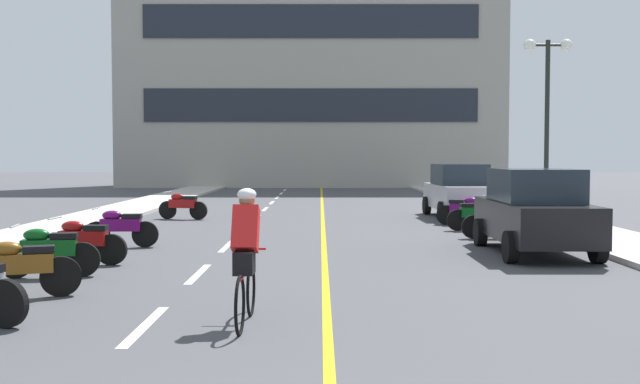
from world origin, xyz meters
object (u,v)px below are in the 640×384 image
at_px(motorcycle_7, 479,214).
at_px(parked_car_near, 537,211).
at_px(cyclist_rider, 248,253).
at_px(motorcycle_4, 85,240).
at_px(motorcycle_8, 467,210).
at_px(motorcycle_2, 22,267).
at_px(motorcycle_3, 51,250).
at_px(parked_car_mid, 461,191).
at_px(street_lamp_mid, 550,89).
at_px(motorcycle_6, 497,220).
at_px(motorcycle_9, 185,205).
at_px(motorcycle_5, 122,227).

bearing_deg(motorcycle_7, parked_car_near, -87.92).
height_order(motorcycle_7, cyclist_rider, cyclist_rider).
distance_m(motorcycle_4, motorcycle_8, 12.05).
bearing_deg(cyclist_rider, motorcycle_2, 154.81).
bearing_deg(motorcycle_3, motorcycle_8, 46.59).
height_order(parked_car_near, parked_car_mid, same).
height_order(street_lamp_mid, parked_car_mid, street_lamp_mid).
relative_size(parked_car_near, cyclist_rider, 2.38).
height_order(motorcycle_6, cyclist_rider, cyclist_rider).
relative_size(motorcycle_4, motorcycle_9, 1.02).
relative_size(motorcycle_6, motorcycle_8, 1.02).
distance_m(motorcycle_9, cyclist_rider, 15.64).
bearing_deg(parked_car_mid, parked_car_near, -90.85).
bearing_deg(motorcycle_8, cyclist_rider, -112.07).
xyz_separation_m(street_lamp_mid, motorcycle_2, (-11.25, -11.62, -3.62)).
distance_m(motorcycle_5, motorcycle_7, 9.75).
height_order(motorcycle_5, motorcycle_8, same).
bearing_deg(street_lamp_mid, motorcycle_2, -134.08).
xyz_separation_m(parked_car_near, motorcycle_2, (-8.97, -4.98, -0.44)).
bearing_deg(parked_car_near, parked_car_mid, 89.15).
distance_m(street_lamp_mid, parked_car_near, 7.71).
bearing_deg(motorcycle_5, motorcycle_6, 11.90).
bearing_deg(motorcycle_9, parked_car_mid, 4.02).
height_order(motorcycle_3, motorcycle_5, same).
bearing_deg(parked_car_near, motorcycle_2, -150.98).
bearing_deg(parked_car_mid, motorcycle_5, -138.63).
bearing_deg(motorcycle_6, motorcycle_4, -152.93).
height_order(motorcycle_3, motorcycle_7, same).
height_order(parked_car_mid, motorcycle_5, parked_car_mid).
bearing_deg(motorcycle_5, parked_car_near, -6.74).
relative_size(motorcycle_6, motorcycle_7, 1.00).
xyz_separation_m(parked_car_mid, motorcycle_5, (-9.28, -8.17, -0.44)).
height_order(motorcycle_4, motorcycle_6, same).
distance_m(motorcycle_7, motorcycle_8, 1.56).
bearing_deg(parked_car_near, motorcycle_4, -169.95).
xyz_separation_m(street_lamp_mid, motorcycle_5, (-11.42, -5.56, -3.62)).
relative_size(motorcycle_2, cyclist_rider, 0.93).
height_order(motorcycle_2, motorcycle_6, same).
bearing_deg(parked_car_near, street_lamp_mid, 71.07).
xyz_separation_m(parked_car_near, motorcycle_4, (-9.13, -1.62, -0.44)).
height_order(parked_car_near, motorcycle_3, parked_car_near).
distance_m(parked_car_near, motorcycle_8, 6.49).
bearing_deg(motorcycle_7, motorcycle_4, -143.89).
height_order(street_lamp_mid, motorcycle_3, street_lamp_mid).
bearing_deg(motorcycle_9, parked_car_near, -43.32).
relative_size(motorcycle_3, motorcycle_5, 0.99).
height_order(parked_car_near, motorcycle_9, parked_car_near).
bearing_deg(parked_car_near, motorcycle_6, 92.75).
relative_size(parked_car_near, motorcycle_4, 2.47).
height_order(motorcycle_2, motorcycle_5, same).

